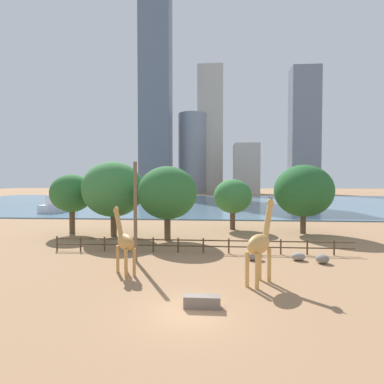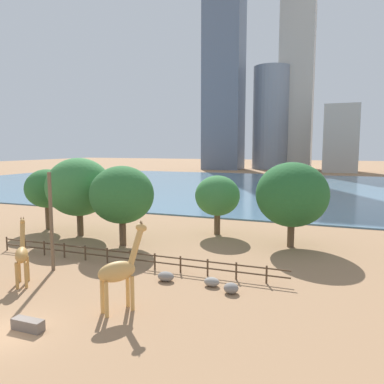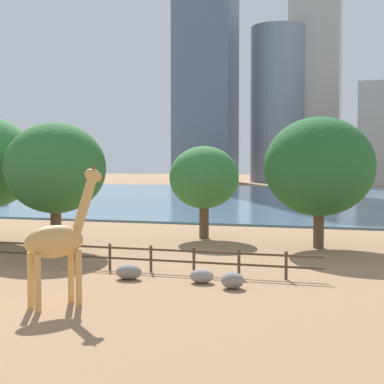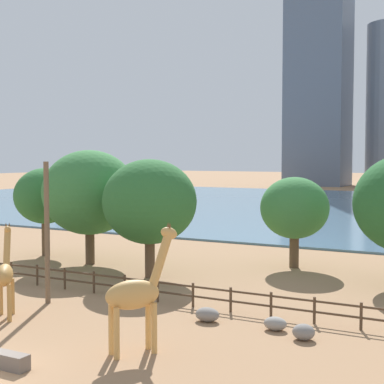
# 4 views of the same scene
# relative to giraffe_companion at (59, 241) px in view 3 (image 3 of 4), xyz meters

# --- Properties ---
(ground_plane) EXTENTS (400.00, 400.00, 0.00)m
(ground_plane) POSITION_rel_giraffe_companion_xyz_m (-4.01, 75.62, -2.47)
(ground_plane) COLOR #9E7551
(harbor_water) EXTENTS (180.00, 86.00, 0.20)m
(harbor_water) POSITION_rel_giraffe_companion_xyz_m (-4.01, 72.62, -2.37)
(harbor_water) COLOR slate
(harbor_water) RESTS_ON ground
(giraffe_companion) EXTENTS (2.37, 3.00, 5.32)m
(giraffe_companion) POSITION_rel_giraffe_companion_xyz_m (0.00, 0.00, 0.00)
(giraffe_companion) COLOR tan
(giraffe_companion) RESTS_ON ground
(boulder_near_fence) EXTENTS (1.23, 0.92, 0.69)m
(boulder_near_fence) POSITION_rel_giraffe_companion_xyz_m (0.42, 5.50, -2.13)
(boulder_near_fence) COLOR gray
(boulder_near_fence) RESTS_ON ground
(boulder_by_pole) EXTENTS (1.09, 0.84, 0.63)m
(boulder_by_pole) POSITION_rel_giraffe_companion_xyz_m (3.85, 5.70, -2.16)
(boulder_by_pole) COLOR gray
(boulder_by_pole) RESTS_ON ground
(boulder_small) EXTENTS (0.99, 0.94, 0.70)m
(boulder_small) POSITION_rel_giraffe_companion_xyz_m (5.44, 4.95, -2.12)
(boulder_small) COLOR gray
(boulder_small) RESTS_ON ground
(enclosure_fence) EXTENTS (26.12, 0.14, 1.30)m
(enclosure_fence) POSITION_rel_giraffe_companion_xyz_m (-4.36, 7.62, -1.71)
(enclosure_fence) COLOR #4C3826
(enclosure_fence) RESTS_ON ground
(tree_left_large) EXTENTS (6.27, 6.27, 7.88)m
(tree_left_large) POSITION_rel_giraffe_companion_xyz_m (-7.76, 13.11, 2.57)
(tree_left_large) COLOR brown
(tree_left_large) RESTS_ON ground
(tree_center_broad) EXTENTS (6.92, 6.92, 8.26)m
(tree_center_broad) POSITION_rel_giraffe_companion_xyz_m (7.86, 18.38, 2.66)
(tree_center_broad) COLOR brown
(tree_center_broad) RESTS_ON ground
(tree_right_tall) EXTENTS (4.95, 4.95, 6.58)m
(tree_right_tall) POSITION_rel_giraffe_companion_xyz_m (-0.39, 20.95, 1.85)
(tree_right_tall) COLOR brown
(tree_right_tall) RESTS_ON ground
(skyline_block_central) EXTENTS (12.70, 15.28, 25.87)m
(skyline_block_central) POSITION_rel_giraffe_companion_xyz_m (13.65, 140.20, 10.46)
(skyline_block_central) COLOR #B7B2A8
(skyline_block_central) RESTS_ON ground
(skyline_block_left) EXTENTS (15.94, 15.94, 44.63)m
(skyline_block_left) POSITION_rel_giraffe_companion_xyz_m (-15.40, 151.65, 19.85)
(skyline_block_left) COLOR gray
(skyline_block_left) RESTS_ON ground
(skyline_block_right) EXTENTS (14.41, 13.32, 72.14)m
(skyline_block_right) POSITION_rel_giraffe_companion_xyz_m (-5.33, 156.56, 33.60)
(skyline_block_right) COLOR #B7B2A8
(skyline_block_right) RESTS_ON ground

